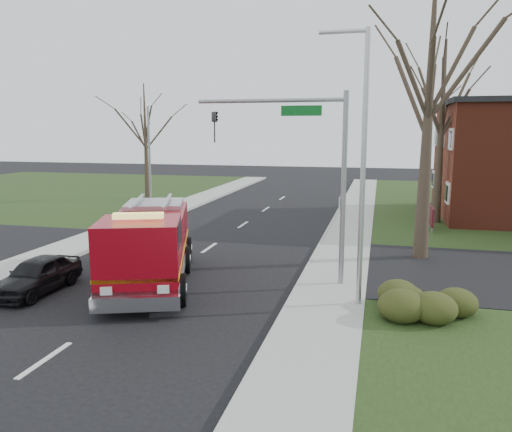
# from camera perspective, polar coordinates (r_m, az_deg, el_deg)

# --- Properties ---
(ground) EXTENTS (120.00, 120.00, 0.00)m
(ground) POSITION_cam_1_polar(r_m,az_deg,el_deg) (18.35, -11.63, -7.84)
(ground) COLOR black
(ground) RESTS_ON ground
(sidewalk_right) EXTENTS (2.40, 80.00, 0.15)m
(sidewalk_right) POSITION_cam_1_polar(r_m,az_deg,el_deg) (16.70, 8.20, -9.25)
(sidewalk_right) COLOR #9C9C97
(sidewalk_right) RESTS_ON ground
(sidewalk_left) EXTENTS (2.40, 80.00, 0.15)m
(sidewalk_left) POSITION_cam_1_polar(r_m,az_deg,el_deg) (21.68, -26.68, -5.76)
(sidewalk_left) COLOR #9C9C97
(sidewalk_left) RESTS_ON ground
(health_center_sign) EXTENTS (0.12, 2.00, 1.40)m
(health_center_sign) POSITION_cam_1_polar(r_m,az_deg,el_deg) (28.74, 19.39, -0.01)
(health_center_sign) COLOR #481019
(health_center_sign) RESTS_ON ground
(hedge_corner) EXTENTS (2.80, 2.00, 0.90)m
(hedge_corner) POSITION_cam_1_polar(r_m,az_deg,el_deg) (15.58, 18.28, -9.11)
(hedge_corner) COLOR #283513
(hedge_corner) RESTS_ON lawn_right
(bare_tree_near) EXTENTS (6.00, 6.00, 12.00)m
(bare_tree_near) POSITION_cam_1_polar(r_m,az_deg,el_deg) (21.89, 19.28, 14.29)
(bare_tree_near) COLOR #332A1E
(bare_tree_near) RESTS_ON ground
(bare_tree_far) EXTENTS (5.25, 5.25, 10.50)m
(bare_tree_far) POSITION_cam_1_polar(r_m,az_deg,el_deg) (30.92, 20.51, 11.02)
(bare_tree_far) COLOR #332A1E
(bare_tree_far) RESTS_ON ground
(bare_tree_left) EXTENTS (4.50, 4.50, 9.00)m
(bare_tree_left) POSITION_cam_1_polar(r_m,az_deg,el_deg) (39.87, -12.54, 9.66)
(bare_tree_left) COLOR #332A1E
(bare_tree_left) RESTS_ON ground
(traffic_signal_mast) EXTENTS (5.29, 0.18, 6.80)m
(traffic_signal_mast) POSITION_cam_1_polar(r_m,az_deg,el_deg) (17.42, 5.82, 7.15)
(traffic_signal_mast) COLOR gray
(traffic_signal_mast) RESTS_ON ground
(streetlight_pole) EXTENTS (1.48, 0.16, 8.40)m
(streetlight_pole) POSITION_cam_1_polar(r_m,az_deg,el_deg) (15.27, 11.94, 6.03)
(streetlight_pole) COLOR #B7BABF
(streetlight_pole) RESTS_ON ground
(utility_pole_far) EXTENTS (0.14, 0.14, 7.00)m
(utility_pole_far) POSITION_cam_1_polar(r_m,az_deg,el_deg) (33.13, -12.06, 6.13)
(utility_pole_far) COLOR gray
(utility_pole_far) RESTS_ON ground
(fire_engine) EXTENTS (4.88, 7.83, 2.99)m
(fire_engine) POSITION_cam_1_polar(r_m,az_deg,el_deg) (18.29, -12.16, -3.53)
(fire_engine) COLOR maroon
(fire_engine) RESTS_ON ground
(parked_car_maroon) EXTENTS (1.48, 3.63, 1.23)m
(parked_car_maroon) POSITION_cam_1_polar(r_m,az_deg,el_deg) (18.72, -23.73, -6.17)
(parked_car_maroon) COLOR black
(parked_car_maroon) RESTS_ON ground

